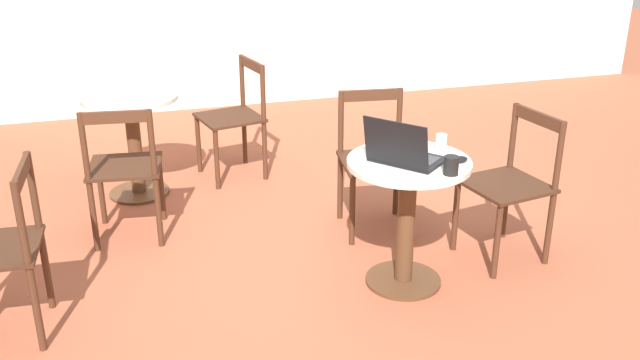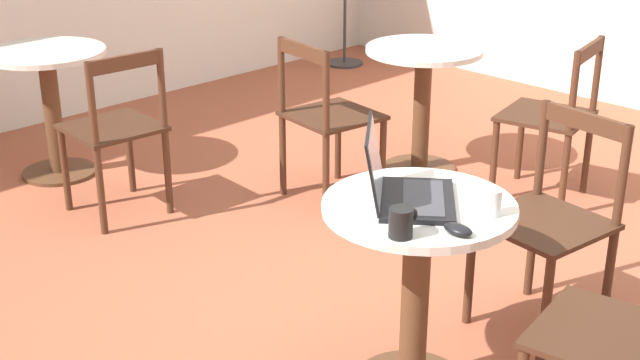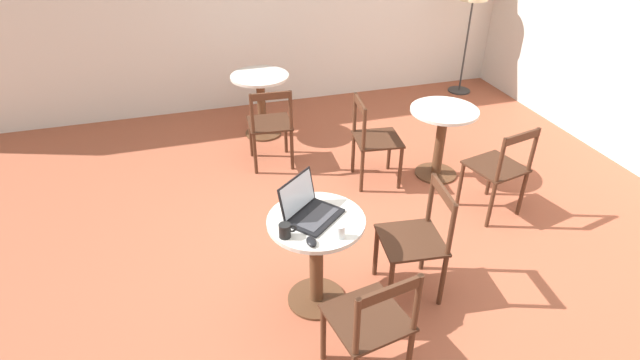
# 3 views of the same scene
# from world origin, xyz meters

# --- Properties ---
(ground_plane) EXTENTS (16.00, 16.00, 0.00)m
(ground_plane) POSITION_xyz_m (0.00, 0.00, 0.00)
(ground_plane) COLOR #9E5138
(cafe_table_near) EXTENTS (0.65, 0.65, 0.73)m
(cafe_table_near) POSITION_xyz_m (-0.43, -0.45, 0.50)
(cafe_table_near) COLOR #51331E
(cafe_table_near) RESTS_ON ground_plane
(cafe_table_mid) EXTENTS (0.65, 0.65, 0.73)m
(cafe_table_mid) POSITION_xyz_m (1.23, 0.88, 0.50)
(cafe_table_mid) COLOR #51331E
(cafe_table_mid) RESTS_ON ground_plane
(chair_near_right) EXTENTS (0.48, 0.48, 0.87)m
(chair_near_right) POSITION_xyz_m (0.28, -0.54, 0.45)
(chair_near_right) COLOR #472819
(chair_near_right) RESTS_ON ground_plane
(chair_near_front) EXTENTS (0.50, 0.50, 0.87)m
(chair_near_front) POSITION_xyz_m (-0.31, -1.15, 0.45)
(chair_near_front) COLOR #472819
(chair_near_front) RESTS_ON ground_plane
(chair_mid_left) EXTENTS (0.48, 0.48, 0.87)m
(chair_mid_left) POSITION_xyz_m (0.56, 0.97, 0.45)
(chair_mid_left) COLOR #472819
(chair_mid_left) RESTS_ON ground_plane
(chair_mid_front) EXTENTS (0.51, 0.51, 0.87)m
(chair_mid_front) POSITION_xyz_m (1.40, 0.15, 0.45)
(chair_mid_front) COLOR #472819
(chair_mid_front) RESTS_ON ground_plane
(chair_far_front) EXTENTS (0.45, 0.45, 0.87)m
(chair_far_front) POSITION_xyz_m (-0.33, 1.57, 0.45)
(chair_far_front) COLOR #472819
(chair_far_front) RESTS_ON ground_plane
(laptop) EXTENTS (0.46, 0.45, 0.26)m
(laptop) POSITION_xyz_m (-0.46, -0.41, 0.78)
(laptop) COLOR black
(laptop) RESTS_ON cafe_table_near
(mouse) EXTENTS (0.06, 0.10, 0.03)m
(mouse) POSITION_xyz_m (-0.53, -0.68, 0.74)
(mouse) COLOR black
(mouse) RESTS_ON cafe_table_near
(mug) EXTENTS (0.11, 0.07, 0.09)m
(mug) POSITION_xyz_m (-0.66, -0.57, 0.77)
(mug) COLOR black
(mug) RESTS_ON cafe_table_near
(drinking_glass) EXTENTS (0.06, 0.06, 0.09)m
(drinking_glass) POSITION_xyz_m (-0.34, -0.67, 0.77)
(drinking_glass) COLOR silver
(drinking_glass) RESTS_ON cafe_table_near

